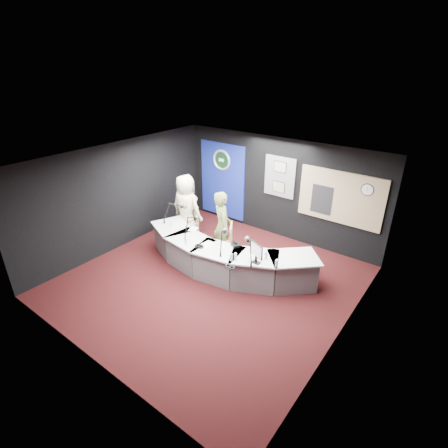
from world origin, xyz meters
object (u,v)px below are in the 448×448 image
Objects in this scene: broadcast_desk at (223,257)px; armchair_left at (187,223)px; person_man at (186,208)px; armchair_right at (222,240)px; person_woman at (222,226)px.

broadcast_desk is 1.96m from armchair_left.
broadcast_desk is at bearing 153.75° from person_man.
person_man is (-1.48, 0.30, 0.41)m from armchair_right.
armchair_left is at bearing -133.53° from armchair_right.
armchair_left is 0.48m from person_man.
person_woman is at bearing 0.00° from armchair_right.
person_man is at bearing 0.00° from armchair_left.
person_man is 1.02× the size of person_woman.
armchair_right is 1.56m from person_man.
broadcast_desk is 2.42× the size of person_man.
broadcast_desk is at bearing 168.32° from person_woman.
person_woman is at bearing 164.02° from person_man.
broadcast_desk is at bearing -11.94° from armchair_left.
person_woman reaches higher than armchair_left.
person_man reaches higher than armchair_left.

